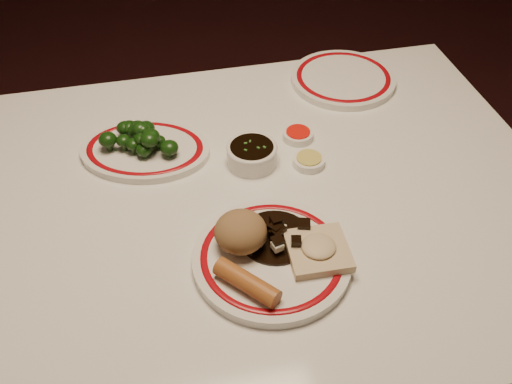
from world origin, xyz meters
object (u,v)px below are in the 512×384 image
(spring_roll, at_px, (247,282))
(stirfry_heap, at_px, (276,235))
(dining_table, at_px, (244,229))
(fried_wonton, at_px, (318,250))
(broccoli_plate, at_px, (145,150))
(main_plate, at_px, (272,258))
(soy_bowl, at_px, (252,155))
(broccoli_pile, at_px, (141,137))
(rice_mound, at_px, (241,232))

(spring_roll, height_order, stirfry_heap, same)
(dining_table, height_order, fried_wonton, fried_wonton)
(spring_roll, relative_size, stirfry_heap, 0.89)
(spring_roll, height_order, fried_wonton, spring_roll)
(stirfry_heap, relative_size, broccoli_plate, 0.41)
(stirfry_heap, bearing_deg, dining_table, 101.85)
(main_plate, bearing_deg, broccoli_plate, 118.71)
(spring_roll, xyz_separation_m, stirfry_heap, (0.07, 0.09, -0.01))
(soy_bowl, bearing_deg, dining_table, -111.60)
(fried_wonton, xyz_separation_m, broccoli_pile, (-0.26, 0.35, 0.01))
(dining_table, xyz_separation_m, fried_wonton, (0.09, -0.18, 0.12))
(dining_table, relative_size, soy_bowl, 12.17)
(soy_bowl, bearing_deg, stirfry_heap, -91.88)
(fried_wonton, relative_size, stirfry_heap, 0.81)
(dining_table, bearing_deg, rice_mound, -103.54)
(rice_mound, height_order, soy_bowl, rice_mound)
(broccoli_pile, bearing_deg, stirfry_heap, -56.37)
(rice_mound, relative_size, broccoli_pile, 0.57)
(spring_roll, distance_m, soy_bowl, 0.32)
(fried_wonton, bearing_deg, stirfry_heap, 141.92)
(dining_table, distance_m, broccoli_pile, 0.28)
(stirfry_heap, xyz_separation_m, soy_bowl, (0.01, 0.22, -0.01))
(fried_wonton, bearing_deg, spring_roll, -161.40)
(main_plate, bearing_deg, fried_wonton, -10.77)
(main_plate, xyz_separation_m, broccoli_pile, (-0.19, 0.33, 0.03))
(broccoli_pile, bearing_deg, spring_roll, -71.38)
(main_plate, xyz_separation_m, fried_wonton, (0.07, -0.01, 0.02))
(spring_roll, xyz_separation_m, fried_wonton, (0.13, 0.04, -0.00))
(rice_mound, relative_size, stirfry_heap, 0.69)
(broccoli_plate, bearing_deg, main_plate, -61.29)
(dining_table, xyz_separation_m, rice_mound, (-0.03, -0.13, 0.14))
(dining_table, xyz_separation_m, broccoli_pile, (-0.17, 0.17, 0.13))
(rice_mound, bearing_deg, soy_bowl, 73.12)
(stirfry_heap, bearing_deg, broccoli_pile, 123.63)
(broccoli_pile, bearing_deg, main_plate, -60.90)
(soy_bowl, bearing_deg, fried_wonton, -79.07)
(main_plate, bearing_deg, rice_mound, 143.10)
(rice_mound, bearing_deg, stirfry_heap, -1.38)
(broccoli_plate, relative_size, soy_bowl, 3.08)
(fried_wonton, height_order, stirfry_heap, stirfry_heap)
(broccoli_plate, relative_size, broccoli_pile, 2.00)
(soy_bowl, bearing_deg, spring_roll, -103.71)
(rice_mound, distance_m, broccoli_pile, 0.33)
(dining_table, relative_size, broccoli_plate, 3.95)
(main_plate, xyz_separation_m, rice_mound, (-0.05, 0.03, 0.04))
(dining_table, height_order, broccoli_plate, broccoli_plate)
(main_plate, height_order, rice_mound, rice_mound)
(main_plate, bearing_deg, dining_table, 94.57)
(spring_roll, bearing_deg, stirfry_heap, 11.73)
(main_plate, bearing_deg, spring_roll, -133.39)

